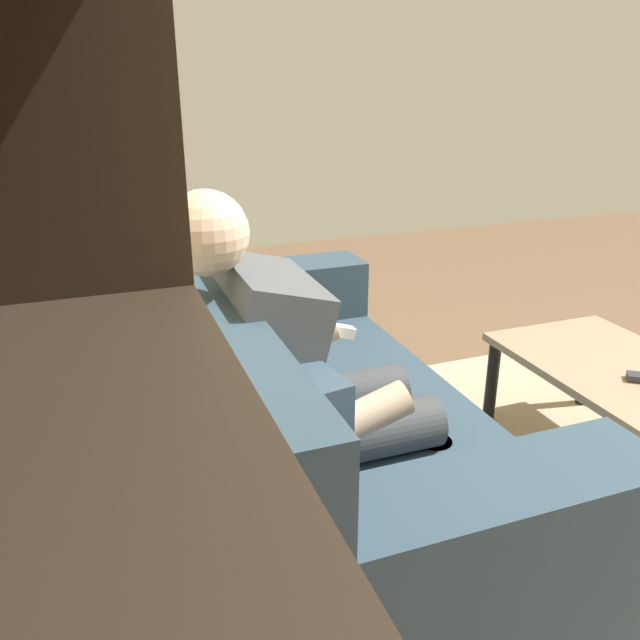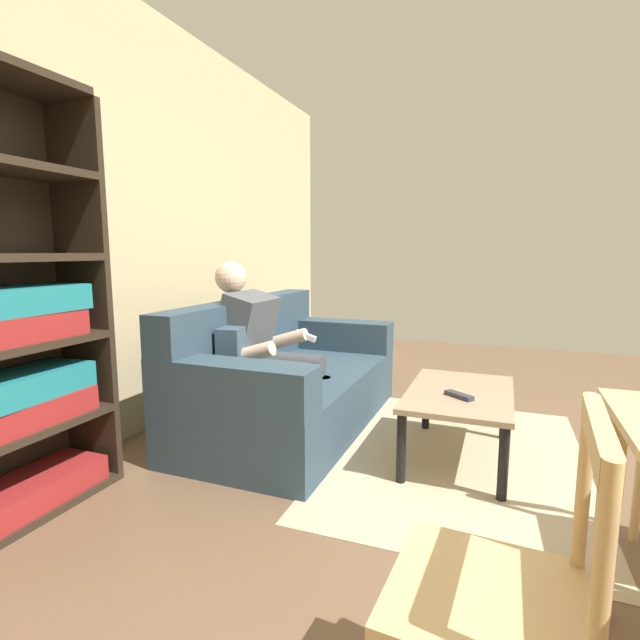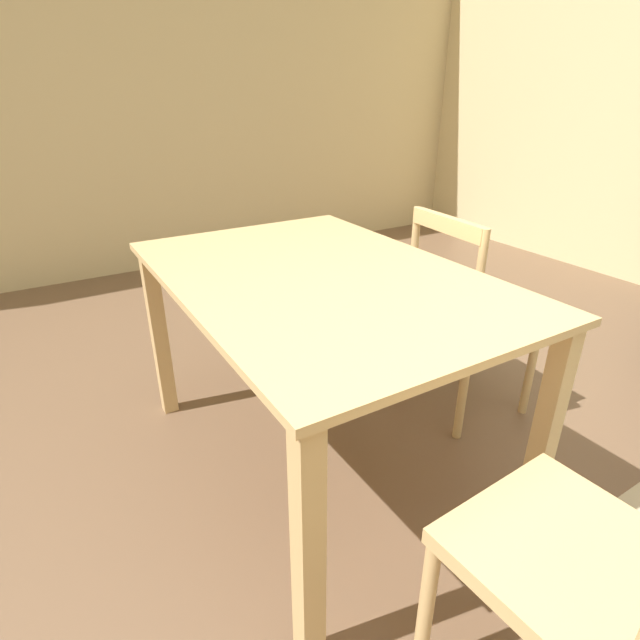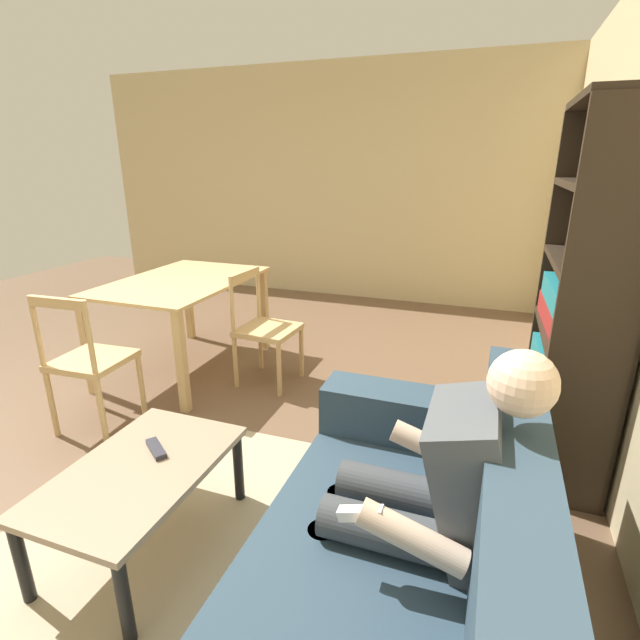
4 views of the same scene
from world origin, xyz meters
The scene contains 5 objects.
ground_plane centered at (0.00, 0.00, 0.00)m, with size 9.06×9.06×0.00m, color brown.
wall_side centered at (-3.53, 0.00, 1.39)m, with size 0.12×5.87×2.78m, color #C8B586.
dining_table centered at (-0.83, -0.12, 0.66)m, with size 1.37×0.92×0.77m.
dining_chair_near_wall centered at (-0.83, 0.61, 0.44)m, with size 0.45×0.45×0.88m.
dining_chair_facing_couch centered at (0.19, -0.12, 0.47)m, with size 0.44×0.44×0.94m.
Camera 3 is at (0.49, -0.91, 1.32)m, focal length 27.92 mm.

